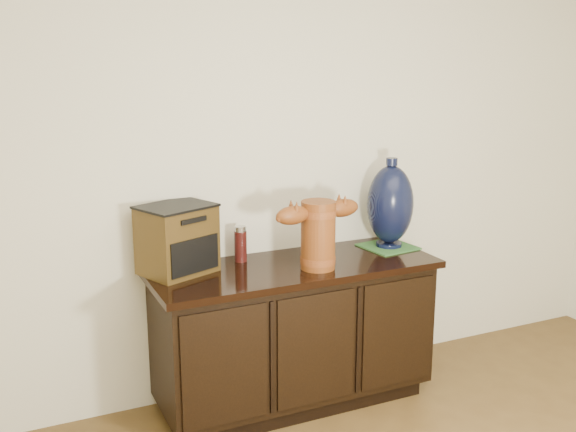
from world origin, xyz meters
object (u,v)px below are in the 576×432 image
spray_can (241,244)px  sideboard (294,333)px  tv_radio (177,239)px  terracotta_vessel (318,231)px  lamp_base (390,205)px

spray_can → sideboard: bearing=-36.9°
sideboard → tv_radio: bearing=167.6°
terracotta_vessel → lamp_base: lamp_base is taller
sideboard → spray_can: size_ratio=7.93×
tv_radio → spray_can: 0.35m
tv_radio → lamp_base: lamp_base is taller
terracotta_vessel → tv_radio: terracotta_vessel is taller
sideboard → terracotta_vessel: bearing=-52.4°
sideboard → lamp_base: bearing=6.1°
sideboard → lamp_base: lamp_base is taller
sideboard → lamp_base: (0.60, 0.06, 0.61)m
terracotta_vessel → lamp_base: 0.55m
spray_can → tv_radio: bearing=-172.7°
sideboard → tv_radio: tv_radio is taller
tv_radio → spray_can: size_ratio=2.23×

